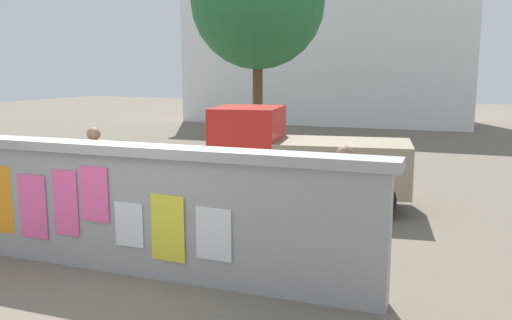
{
  "coord_description": "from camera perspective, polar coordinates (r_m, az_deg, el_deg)",
  "views": [
    {
      "loc": [
        3.66,
        -5.53,
        2.54
      ],
      "look_at": [
        0.53,
        2.95,
        1.01
      ],
      "focal_mm": 37.36,
      "sensor_mm": 36.0,
      "label": 1
    }
  ],
  "objects": [
    {
      "name": "ground",
      "position": [
        14.24,
        5.07,
        -0.67
      ],
      "size": [
        60.0,
        60.0,
        0.0
      ],
      "primitive_type": "plane",
      "color": "#6B6051"
    },
    {
      "name": "building_background",
      "position": [
        26.75,
        7.81,
        13.29
      ],
      "size": [
        13.75,
        5.32,
        8.53
      ],
      "color": "white",
      "rests_on": "ground"
    },
    {
      "name": "person_walking",
      "position": [
        6.77,
        9.34,
        -3.77
      ],
      "size": [
        0.44,
        0.44,
        1.62
      ],
      "color": "#3F994C",
      "rests_on": "ground"
    },
    {
      "name": "poster_wall",
      "position": [
        6.85,
        -12.9,
        -4.98
      ],
      "size": [
        6.45,
        0.42,
        1.64
      ],
      "color": "#999999",
      "rests_on": "ground"
    },
    {
      "name": "auto_rickshaw_truck",
      "position": [
        9.99,
        4.7,
        0.16
      ],
      "size": [
        3.77,
        1.97,
        1.85
      ],
      "color": "black",
      "rests_on": "ground"
    },
    {
      "name": "person_bystander",
      "position": [
        9.13,
        -16.83,
        -0.58
      ],
      "size": [
        0.45,
        0.45,
        1.62
      ],
      "color": "purple",
      "rests_on": "ground"
    },
    {
      "name": "tree_roadside",
      "position": [
        15.94,
        0.19,
        16.54
      ],
      "size": [
        3.85,
        3.85,
        6.4
      ],
      "color": "brown",
      "rests_on": "ground"
    },
    {
      "name": "motorcycle",
      "position": [
        10.52,
        -12.46,
        -1.98
      ],
      "size": [
        1.9,
        0.56,
        0.87
      ],
      "color": "black",
      "rests_on": "ground"
    }
  ]
}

